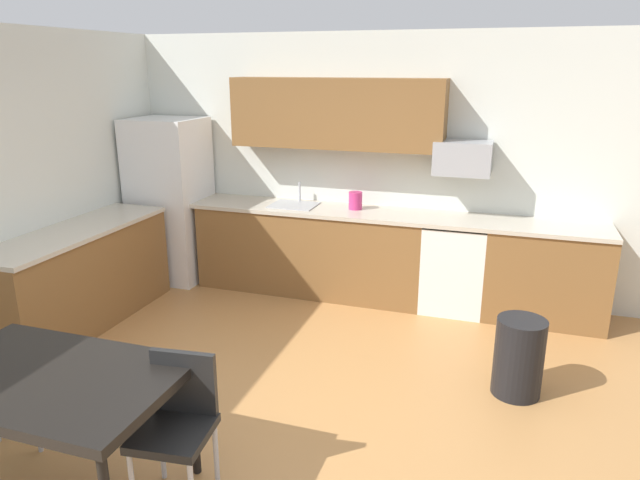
% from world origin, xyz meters
% --- Properties ---
extents(ground_plane, '(12.00, 12.00, 0.00)m').
position_xyz_m(ground_plane, '(0.00, 0.00, 0.00)').
color(ground_plane, '#B77F47').
extents(wall_back, '(5.80, 0.10, 2.70)m').
position_xyz_m(wall_back, '(0.00, 2.65, 1.35)').
color(wall_back, silver).
rests_on(wall_back, ground).
extents(cabinet_run_back, '(2.44, 0.60, 0.90)m').
position_xyz_m(cabinet_run_back, '(-0.53, 2.30, 0.45)').
color(cabinet_run_back, brown).
rests_on(cabinet_run_back, ground).
extents(cabinet_run_back_right, '(1.11, 0.60, 0.90)m').
position_xyz_m(cabinet_run_back_right, '(1.84, 2.30, 0.45)').
color(cabinet_run_back_right, brown).
rests_on(cabinet_run_back_right, ground).
extents(cabinet_run_left, '(0.60, 2.00, 0.90)m').
position_xyz_m(cabinet_run_left, '(-2.30, 0.80, 0.45)').
color(cabinet_run_left, brown).
rests_on(cabinet_run_left, ground).
extents(countertop_back, '(4.80, 0.64, 0.04)m').
position_xyz_m(countertop_back, '(0.00, 2.30, 0.92)').
color(countertop_back, beige).
rests_on(countertop_back, cabinet_run_back).
extents(countertop_left, '(0.64, 2.00, 0.04)m').
position_xyz_m(countertop_left, '(-2.30, 0.80, 0.92)').
color(countertop_left, beige).
rests_on(countertop_left, cabinet_run_left).
extents(upper_cabinets_back, '(2.20, 0.34, 0.70)m').
position_xyz_m(upper_cabinets_back, '(-0.30, 2.43, 1.90)').
color(upper_cabinets_back, brown).
extents(refrigerator, '(0.76, 0.70, 1.82)m').
position_xyz_m(refrigerator, '(-2.18, 2.22, 0.91)').
color(refrigerator, white).
rests_on(refrigerator, ground).
extents(oven_range, '(0.60, 0.60, 0.91)m').
position_xyz_m(oven_range, '(0.99, 2.30, 0.46)').
color(oven_range, white).
rests_on(oven_range, ground).
extents(microwave, '(0.54, 0.36, 0.32)m').
position_xyz_m(microwave, '(0.99, 2.40, 1.51)').
color(microwave, '#9EA0A5').
extents(sink_basin, '(0.48, 0.40, 0.14)m').
position_xyz_m(sink_basin, '(-0.72, 2.30, 0.88)').
color(sink_basin, '#A5A8AD').
rests_on(sink_basin, countertop_back).
extents(sink_faucet, '(0.02, 0.02, 0.24)m').
position_xyz_m(sink_faucet, '(-0.72, 2.48, 1.04)').
color(sink_faucet, '#B2B5BA').
rests_on(sink_faucet, countertop_back).
extents(dining_table, '(1.40, 0.90, 0.76)m').
position_xyz_m(dining_table, '(-0.86, -1.11, 0.70)').
color(dining_table, black).
rests_on(dining_table, ground).
extents(chair_near_table, '(0.44, 0.44, 0.85)m').
position_xyz_m(chair_near_table, '(-0.20, -0.90, 0.50)').
color(chair_near_table, black).
rests_on(chair_near_table, ground).
extents(trash_bin, '(0.36, 0.36, 0.60)m').
position_xyz_m(trash_bin, '(1.61, 0.82, 0.30)').
color(trash_bin, black).
rests_on(trash_bin, ground).
extents(kettle, '(0.14, 0.14, 0.20)m').
position_xyz_m(kettle, '(-0.06, 2.35, 1.02)').
color(kettle, '#CC3372').
rests_on(kettle, countertop_back).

